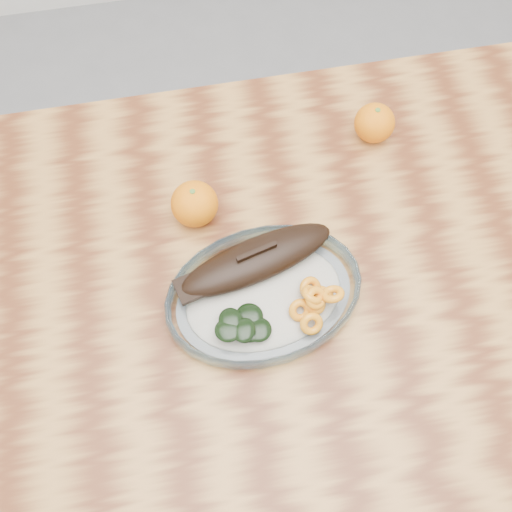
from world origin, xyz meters
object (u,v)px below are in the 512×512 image
at_px(dining_table, 302,314).
at_px(orange_right, 374,123).
at_px(orange_left, 194,204).
at_px(plated_meal, 264,293).

bearing_deg(dining_table, orange_right, 56.56).
bearing_deg(orange_left, plated_meal, -63.64).
relative_size(dining_table, plated_meal, 2.11).
distance_m(dining_table, orange_right, 0.32).
height_order(dining_table, orange_left, orange_left).
xyz_separation_m(dining_table, orange_right, (0.16, 0.25, 0.13)).
relative_size(dining_table, orange_left, 17.05).
xyz_separation_m(plated_meal, orange_right, (0.23, 0.25, 0.01)).
height_order(dining_table, orange_right, orange_right).
bearing_deg(plated_meal, orange_right, 39.71).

